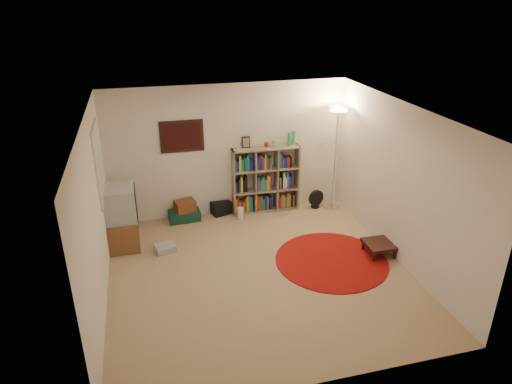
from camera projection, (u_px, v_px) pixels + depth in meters
room at (255, 198)px, 6.55m from camera, size 4.54×4.54×2.54m
bookshelf at (264, 180)px, 8.85m from camera, size 1.30×0.40×1.56m
floor_lamp at (338, 125)px, 8.49m from camera, size 0.45×0.45×2.05m
floor_fan at (316, 199)px, 9.08m from camera, size 0.33×0.22×0.38m
tv_stand at (122, 218)px, 7.61m from camera, size 0.53×0.74×1.07m
dvd_box at (166, 248)px, 7.61m from camera, size 0.38×0.33×0.11m
suitcase at (184, 215)px, 8.64m from camera, size 0.60×0.40×0.19m
wicker_basket at (185, 206)px, 8.55m from camera, size 0.42×0.35×0.21m
duffel_bag at (220, 207)px, 8.87m from camera, size 0.43×0.38×0.25m
paper_towel at (240, 213)px, 8.64m from camera, size 0.13×0.13×0.24m
red_rug at (331, 260)px, 7.35m from camera, size 1.81×1.81×0.02m
side_table at (379, 245)px, 7.46m from camera, size 0.48×0.48×0.22m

